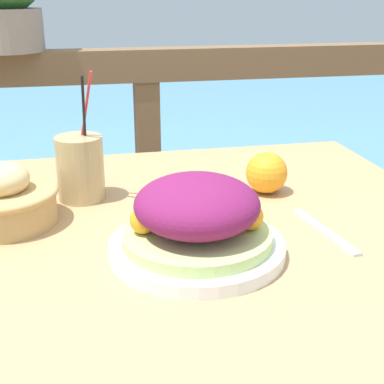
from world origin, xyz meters
TOP-DOWN VIEW (x-y plane):
  - patio_table at (0.00, 0.00)m, footprint 0.90×0.98m
  - railing_fence at (0.00, 0.80)m, footprint 2.80×0.08m
  - sea_backdrop at (0.00, 3.30)m, footprint 12.00×4.00m
  - salad_plate at (-0.03, -0.05)m, footprint 0.26×0.26m
  - drink_glass at (-0.20, 0.22)m, footprint 0.09×0.09m
  - bread_basket at (-0.33, 0.13)m, footprint 0.18×0.18m
  - knife at (0.19, -0.02)m, footprint 0.04×0.18m
  - orange_near_basket at (0.15, 0.18)m, footprint 0.08×0.08m

SIDE VIEW (x-z plane):
  - sea_backdrop at x=0.00m, z-range 0.00..0.36m
  - patio_table at x=0.00m, z-range 0.28..1.04m
  - railing_fence at x=0.00m, z-range 0.25..1.23m
  - knife at x=0.19m, z-range 0.76..0.77m
  - orange_near_basket at x=0.15m, z-range 0.76..0.84m
  - bread_basket at x=-0.33m, z-range 0.75..0.86m
  - salad_plate at x=-0.03m, z-range 0.76..0.88m
  - drink_glass at x=-0.20m, z-range 0.71..0.94m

